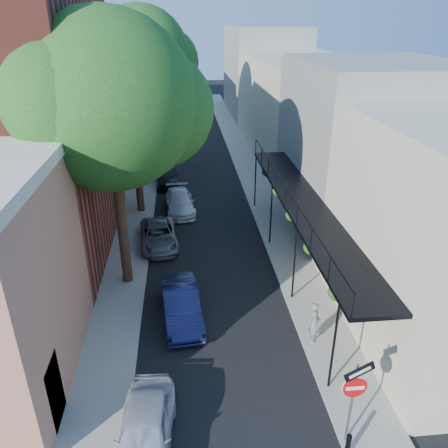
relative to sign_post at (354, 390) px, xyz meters
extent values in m
cube|color=black|center=(-3.16, 29.03, -2.03)|extent=(6.00, 64.00, 0.01)
cube|color=gray|center=(-7.16, 29.03, -1.98)|extent=(2.00, 64.00, 0.12)
cube|color=gray|center=(0.84, 29.03, -1.98)|extent=(2.00, 64.00, 0.12)
cube|color=beige|center=(-8.21, 1.53, -0.84)|extent=(0.10, 1.20, 2.20)
cube|color=gray|center=(-8.18, 13.03, 5.96)|extent=(0.06, 7.00, 4.00)
cube|color=gray|center=(-12.16, 25.03, 2.46)|extent=(8.00, 12.00, 9.00)
cube|color=#BDB79C|center=(-12.16, 39.03, 2.96)|extent=(8.00, 16.00, 10.00)
cube|color=#B5775D|center=(-12.16, 53.03, 1.96)|extent=(8.00, 12.00, 8.00)
cube|color=gray|center=(5.84, 14.03, 2.46)|extent=(8.00, 10.00, 9.00)
cube|color=#BDB79C|center=(5.84, 29.03, 1.96)|extent=(8.00, 20.00, 8.00)
cube|color=gray|center=(5.84, 47.03, 2.96)|extent=(8.00, 16.00, 10.00)
cube|color=black|center=(1.04, 9.03, 1.46)|extent=(2.00, 16.00, 0.15)
cube|color=black|center=(0.09, 9.03, 2.34)|extent=(0.05, 16.00, 0.05)
cylinder|color=black|center=(0.14, 2.03, -0.23)|extent=(0.08, 0.08, 3.40)
cylinder|color=black|center=(0.14, 17.03, -0.23)|extent=(0.08, 0.08, 3.40)
sphere|color=#1B4012|center=(0.44, 3.03, 1.01)|extent=(0.60, 0.60, 0.60)
sphere|color=#1B4012|center=(0.44, 9.03, 1.01)|extent=(0.60, 0.60, 0.60)
sphere|color=#1B4012|center=(0.44, 15.03, 1.01)|extent=(0.60, 0.60, 0.60)
cylinder|color=#595B60|center=(-0.01, 0.03, -0.59)|extent=(0.07, 0.07, 2.90)
cylinder|color=red|center=(-0.01, -0.01, 0.11)|extent=(0.66, 0.04, 0.66)
cube|color=white|center=(-0.01, -0.04, 0.11)|extent=(0.50, 0.02, 0.10)
cylinder|color=white|center=(-0.01, 0.01, 0.11)|extent=(0.70, 0.02, 0.70)
cube|color=black|center=(0.04, -0.02, 0.66)|extent=(0.89, 0.15, 0.58)
cube|color=white|center=(0.04, -0.05, 0.66)|extent=(0.60, 0.10, 0.31)
cylinder|color=black|center=(-0.16, -0.47, -1.52)|extent=(0.14, 0.14, 0.80)
cylinder|color=#332114|center=(-6.96, 9.03, 1.46)|extent=(0.44, 0.44, 7.00)
sphere|color=#1B4012|center=(-6.96, 9.03, 5.98)|extent=(6.80, 6.80, 6.80)
sphere|color=#1B4012|center=(-5.26, 10.05, 5.48)|extent=(4.76, 4.76, 4.76)
cylinder|color=#332114|center=(-6.96, 17.03, 1.11)|extent=(0.44, 0.44, 6.30)
sphere|color=#1B4012|center=(-6.96, 17.03, 5.16)|extent=(6.00, 6.00, 6.00)
sphere|color=#1B4012|center=(-5.46, 17.93, 4.66)|extent=(4.20, 4.20, 4.20)
cylinder|color=#332114|center=(-6.96, 26.03, 1.64)|extent=(0.44, 0.44, 7.35)
sphere|color=#1B4012|center=(-6.96, 26.03, 6.36)|extent=(7.00, 7.00, 7.00)
sphere|color=#1B4012|center=(-5.21, 27.08, 5.86)|extent=(4.90, 4.90, 4.90)
imported|color=#AAAFBD|center=(-5.60, 0.42, -1.39)|extent=(1.76, 3.88, 1.29)
imported|color=#151843|center=(-4.56, 6.17, -1.38)|extent=(1.77, 4.07, 1.30)
imported|color=slate|center=(-5.68, 12.52, -1.47)|extent=(2.22, 4.20, 1.13)
imported|color=silver|center=(-4.56, 16.90, -1.44)|extent=(1.98, 4.22, 1.19)
imported|color=black|center=(-5.46, 21.78, -1.40)|extent=(1.87, 3.88, 1.28)
imported|color=slate|center=(-5.49, 25.68, -1.47)|extent=(1.45, 3.52, 1.13)
imported|color=slate|center=(0.24, 4.22, -1.10)|extent=(0.48, 0.65, 1.64)
camera|label=1|loc=(-4.24, -8.12, 8.89)|focal=35.00mm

